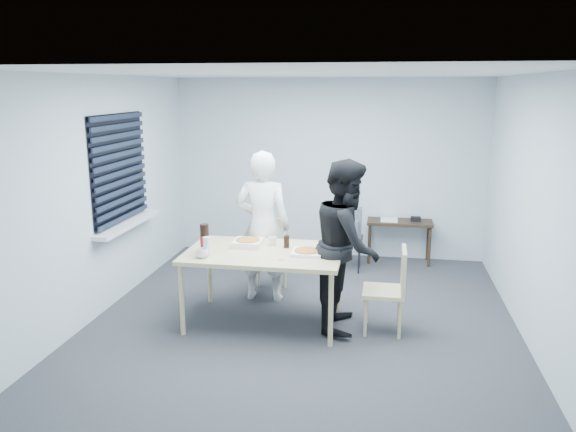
% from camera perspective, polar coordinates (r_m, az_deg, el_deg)
% --- Properties ---
extents(room, '(5.00, 5.00, 5.00)m').
position_cam_1_polar(room, '(6.82, -16.47, 3.79)').
color(room, '#2A2B2F').
rests_on(room, ground).
extents(dining_table, '(1.63, 1.03, 0.79)m').
position_cam_1_polar(dining_table, '(5.90, -2.45, -4.14)').
color(dining_table, beige).
rests_on(dining_table, ground).
extents(chair_far, '(0.42, 0.42, 0.89)m').
position_cam_1_polar(chair_far, '(6.92, -1.82, -3.44)').
color(chair_far, beige).
rests_on(chair_far, ground).
extents(chair_right, '(0.42, 0.42, 0.89)m').
position_cam_1_polar(chair_right, '(5.83, 10.56, -6.84)').
color(chair_right, beige).
rests_on(chair_right, ground).
extents(person_white, '(0.65, 0.42, 1.77)m').
position_cam_1_polar(person_white, '(6.53, -2.57, -1.06)').
color(person_white, white).
rests_on(person_white, ground).
extents(person_black, '(0.47, 0.86, 1.77)m').
position_cam_1_polar(person_black, '(5.80, 6.02, -2.93)').
color(person_black, black).
rests_on(person_black, ground).
extents(side_table, '(0.91, 0.41, 0.61)m').
position_cam_1_polar(side_table, '(8.15, 11.27, -1.02)').
color(side_table, '#372415').
rests_on(side_table, ground).
extents(stool, '(0.34, 0.34, 0.47)m').
position_cam_1_polar(stool, '(7.72, 6.31, -2.94)').
color(stool, black).
rests_on(stool, ground).
extents(backpack, '(0.30, 0.22, 0.41)m').
position_cam_1_polar(backpack, '(7.63, 6.36, -0.71)').
color(backpack, slate).
rests_on(backpack, stool).
extents(pizza_box_a, '(0.30, 0.30, 0.07)m').
position_cam_1_polar(pizza_box_a, '(6.07, -4.09, -2.72)').
color(pizza_box_a, white).
rests_on(pizza_box_a, dining_table).
extents(pizza_box_b, '(0.31, 0.31, 0.04)m').
position_cam_1_polar(pizza_box_b, '(5.78, 1.96, -3.68)').
color(pizza_box_b, white).
rests_on(pizza_box_b, dining_table).
extents(mug_a, '(0.17, 0.17, 0.10)m').
position_cam_1_polar(mug_a, '(5.71, -8.71, -3.74)').
color(mug_a, white).
rests_on(mug_a, dining_table).
extents(mug_b, '(0.10, 0.10, 0.09)m').
position_cam_1_polar(mug_b, '(6.09, -1.59, -2.55)').
color(mug_b, white).
rests_on(mug_b, dining_table).
extents(cola_glass, '(0.06, 0.06, 0.13)m').
position_cam_1_polar(cola_glass, '(5.99, -0.15, -2.61)').
color(cola_glass, black).
rests_on(cola_glass, dining_table).
extents(soda_bottle, '(0.09, 0.09, 0.30)m').
position_cam_1_polar(soda_bottle, '(5.86, -8.46, -2.32)').
color(soda_bottle, black).
rests_on(soda_bottle, dining_table).
extents(plastic_cups, '(0.09, 0.09, 0.19)m').
position_cam_1_polar(plastic_cups, '(5.76, -8.22, -3.07)').
color(plastic_cups, silver).
rests_on(plastic_cups, dining_table).
extents(rubber_band, '(0.08, 0.08, 0.00)m').
position_cam_1_polar(rubber_band, '(5.58, -0.71, -4.48)').
color(rubber_band, red).
rests_on(rubber_band, dining_table).
extents(papers, '(0.31, 0.37, 0.01)m').
position_cam_1_polar(papers, '(8.15, 10.24, -0.38)').
color(papers, white).
rests_on(papers, side_table).
extents(black_box, '(0.14, 0.10, 0.06)m').
position_cam_1_polar(black_box, '(8.16, 12.84, -0.29)').
color(black_box, black).
rests_on(black_box, side_table).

